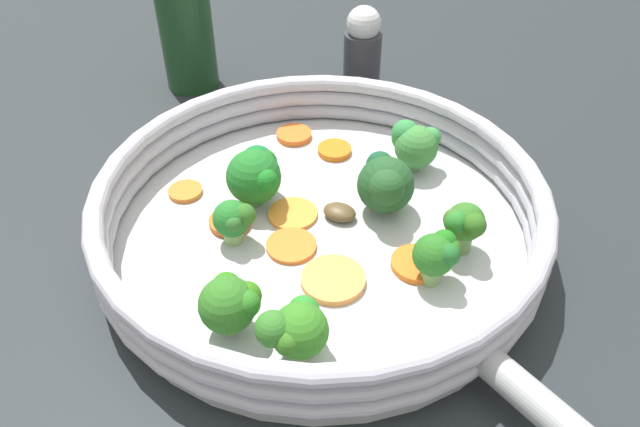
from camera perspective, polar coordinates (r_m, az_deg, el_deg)
The scene contains 24 objects.
ground_plane at distance 0.51m, azimuth 0.00°, elevation -2.44°, with size 4.00×4.00×0.00m, color #202528.
skillet at distance 0.50m, azimuth 0.00°, elevation -1.88°, with size 0.33×0.33×0.01m, color #B2B5B7.
skillet_rim_wall at distance 0.48m, azimuth 0.00°, elevation 0.71°, with size 0.35×0.35×0.05m.
skillet_rivet_left at distance 0.40m, azimuth 8.90°, elevation -15.25°, with size 0.01×0.01×0.01m, color #B4B2B7.
skillet_rivet_right at distance 0.45m, azimuth 17.02°, elevation -9.12°, with size 0.01×0.01×0.01m, color #AFB0BC.
carrot_slice_0 at distance 0.47m, azimuth 8.83°, elevation -4.56°, with size 0.04×0.04×0.01m, color orange.
carrot_slice_1 at distance 0.60m, azimuth -2.40°, elevation 7.19°, with size 0.03×0.03×0.01m, color orange.
carrot_slice_2 at distance 0.54m, azimuth -12.21°, elevation 1.99°, with size 0.03×0.03×0.00m, color orange.
carrot_slice_3 at distance 0.51m, azimuth -2.51°, elevation -0.04°, with size 0.04×0.04×0.00m, color orange.
carrot_slice_4 at distance 0.51m, azimuth -8.24°, elevation -0.75°, with size 0.03×0.03×0.01m, color #D75D1C.
carrot_slice_5 at distance 0.58m, azimuth 1.33°, elevation 5.81°, with size 0.03×0.03×0.01m, color orange.
carrot_slice_6 at distance 0.45m, azimuth 1.20°, elevation -6.05°, with size 0.05×0.05×0.01m, color #F99241.
carrot_slice_7 at distance 0.48m, azimuth -2.64°, elevation -2.97°, with size 0.04×0.04×0.00m, color orange.
broccoli_floret_0 at distance 0.47m, azimuth 13.02°, elevation -1.02°, with size 0.03×0.03×0.04m.
broccoli_floret_1 at distance 0.51m, azimuth -5.88°, elevation 3.64°, with size 0.05×0.05×0.05m.
broccoli_floret_2 at distance 0.50m, azimuth 5.99°, elevation 2.72°, with size 0.06×0.05×0.05m.
broccoli_floret_3 at distance 0.40m, azimuth -2.15°, elevation -10.55°, with size 0.04×0.04×0.04m.
broccoli_floret_4 at distance 0.55m, azimuth 8.56°, elevation 6.39°, with size 0.04×0.04×0.04m.
broccoli_floret_5 at distance 0.41m, azimuth -8.16°, elevation -8.06°, with size 0.04×0.04×0.04m.
broccoli_floret_6 at distance 0.48m, azimuth -7.82°, elevation -0.55°, with size 0.03×0.03×0.04m.
broccoli_floret_7 at distance 0.45m, azimuth 10.71°, elevation -3.66°, with size 0.03×0.03×0.04m.
mushroom_piece_0 at distance 0.50m, azimuth 1.80°, elevation 0.12°, with size 0.03×0.02×0.01m, color brown.
salt_shaker at distance 0.69m, azimuth 3.91°, elevation 14.70°, with size 0.04×0.04×0.09m.
oil_bottle at distance 0.70m, azimuth -12.40°, elevation 17.74°, with size 0.06×0.06×0.21m.
Camera 1 is at (0.36, 0.08, 0.35)m, focal length 35.00 mm.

